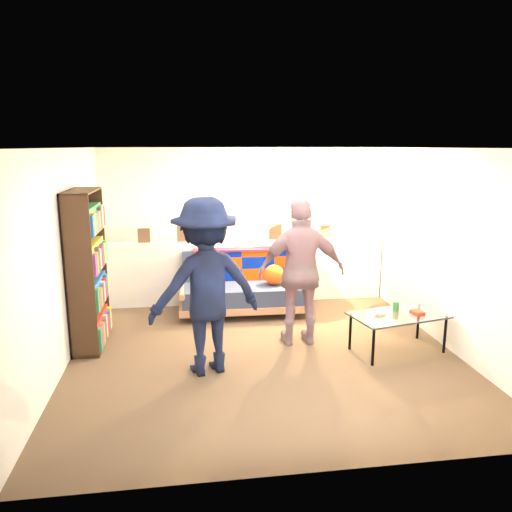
# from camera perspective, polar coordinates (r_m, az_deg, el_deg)

# --- Properties ---
(ground) EXTENTS (5.00, 5.00, 0.00)m
(ground) POSITION_cam_1_polar(r_m,az_deg,el_deg) (6.29, 0.52, -10.17)
(ground) COLOR brown
(ground) RESTS_ON ground
(room_shell) EXTENTS (4.60, 5.05, 2.45)m
(room_shell) POSITION_cam_1_polar(r_m,az_deg,el_deg) (6.32, -0.09, 5.65)
(room_shell) COLOR silver
(room_shell) RESTS_ON ground
(half_wall_ledge) EXTENTS (4.45, 0.15, 1.00)m
(half_wall_ledge) POSITION_cam_1_polar(r_m,az_deg,el_deg) (7.83, -1.45, -1.74)
(half_wall_ledge) COLOR silver
(half_wall_ledge) RESTS_ON ground
(ledge_decor) EXTENTS (2.97, 0.02, 0.45)m
(ledge_decor) POSITION_cam_1_polar(r_m,az_deg,el_deg) (7.65, -3.15, 3.09)
(ledge_decor) COLOR brown
(ledge_decor) RESTS_ON half_wall_ledge
(futon_sofa) EXTENTS (1.89, 0.94, 0.80)m
(futon_sofa) POSITION_cam_1_polar(r_m,az_deg,el_deg) (7.40, -1.34, -3.60)
(futon_sofa) COLOR #B47C57
(futon_sofa) RESTS_ON ground
(bookshelf) EXTENTS (0.32, 0.96, 1.92)m
(bookshelf) POSITION_cam_1_polar(r_m,az_deg,el_deg) (6.41, -18.72, -2.00)
(bookshelf) COLOR #321D10
(bookshelf) RESTS_ON ground
(coffee_table) EXTENTS (1.22, 0.84, 0.58)m
(coffee_table) POSITION_cam_1_polar(r_m,az_deg,el_deg) (6.22, 15.99, -6.67)
(coffee_table) COLOR black
(coffee_table) RESTS_ON ground
(floor_lamp) EXTENTS (0.35, 0.31, 1.65)m
(floor_lamp) POSITION_cam_1_polar(r_m,az_deg,el_deg) (7.52, 5.75, 2.82)
(floor_lamp) COLOR black
(floor_lamp) RESTS_ON ground
(person_left) EXTENTS (1.38, 1.01, 1.91)m
(person_left) POSITION_cam_1_polar(r_m,az_deg,el_deg) (5.35, -5.79, -3.50)
(person_left) COLOR black
(person_left) RESTS_ON ground
(person_right) EXTENTS (1.08, 0.46, 1.83)m
(person_right) POSITION_cam_1_polar(r_m,az_deg,el_deg) (6.13, 5.22, -1.84)
(person_right) COLOR #C57F92
(person_right) RESTS_ON ground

